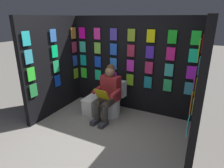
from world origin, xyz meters
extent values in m
plane|color=gray|center=(0.00, 0.00, 0.00)|extent=(30.00, 30.00, 0.00)
cube|color=black|center=(0.00, -1.75, 1.07)|extent=(3.03, 0.10, 2.14)
cube|color=#33E52C|center=(1.28, -1.67, 0.74)|extent=(0.17, 0.01, 0.26)
cube|color=#1ECF88|center=(0.85, -1.67, 0.74)|extent=(0.17, 0.01, 0.26)
cube|color=#A119D7|center=(0.43, -1.67, 0.74)|extent=(0.17, 0.01, 0.26)
cube|color=#7ABE21|center=(0.00, -1.67, 0.74)|extent=(0.17, 0.01, 0.26)
cube|color=teal|center=(-0.43, -1.67, 0.74)|extent=(0.17, 0.01, 0.26)
cube|color=#28B260|center=(-0.85, -1.67, 0.74)|extent=(0.17, 0.01, 0.26)
cube|color=teal|center=(-1.28, -1.67, 0.74)|extent=(0.17, 0.01, 0.26)
cube|color=#11B5A6|center=(1.28, -1.67, 1.08)|extent=(0.17, 0.01, 0.26)
cube|color=blue|center=(0.85, -1.67, 1.08)|extent=(0.17, 0.01, 0.26)
cube|color=blue|center=(0.43, -1.67, 1.08)|extent=(0.17, 0.01, 0.26)
cube|color=#D82CCB|center=(0.00, -1.67, 1.08)|extent=(0.17, 0.01, 0.26)
cube|color=#B5205B|center=(-0.43, -1.67, 1.08)|extent=(0.17, 0.01, 0.26)
cube|color=teal|center=(-0.85, -1.67, 1.08)|extent=(0.17, 0.01, 0.26)
cube|color=#B01AD5|center=(-1.28, -1.67, 1.08)|extent=(0.17, 0.01, 0.26)
cube|color=#36C5A7|center=(1.28, -1.67, 1.41)|extent=(0.17, 0.01, 0.26)
cube|color=#7FC945|center=(0.85, -1.67, 1.41)|extent=(0.17, 0.01, 0.26)
cube|color=blue|center=(0.43, -1.67, 1.41)|extent=(0.17, 0.01, 0.26)
cube|color=#9B2140|center=(0.00, -1.67, 1.41)|extent=(0.17, 0.01, 0.26)
cube|color=#421EAF|center=(-0.43, -1.67, 1.41)|extent=(0.17, 0.01, 0.26)
cube|color=#CF187F|center=(-0.85, -1.67, 1.41)|extent=(0.17, 0.01, 0.26)
cube|color=#14EBA6|center=(-1.28, -1.67, 1.41)|extent=(0.17, 0.01, 0.26)
cube|color=#E70CB7|center=(1.28, -1.67, 1.74)|extent=(0.17, 0.01, 0.26)
cube|color=#E82C9D|center=(0.85, -1.67, 1.74)|extent=(0.17, 0.01, 0.26)
cube|color=#4636AC|center=(0.43, -1.67, 1.74)|extent=(0.17, 0.01, 0.26)
cube|color=olive|center=(0.00, -1.67, 1.74)|extent=(0.17, 0.01, 0.26)
cube|color=#CECC0A|center=(-0.43, -1.67, 1.74)|extent=(0.17, 0.01, 0.26)
cube|color=green|center=(-0.85, -1.67, 1.74)|extent=(0.17, 0.01, 0.26)
cube|color=#1CD736|center=(-1.28, -1.67, 1.74)|extent=(0.17, 0.01, 0.26)
cube|color=black|center=(-1.52, -0.85, 1.07)|extent=(0.10, 1.70, 2.14)
cube|color=#A77018|center=(-1.43, -1.53, 0.74)|extent=(0.01, 0.17, 0.26)
cube|color=#B3CF42|center=(-1.43, -0.85, 0.74)|extent=(0.01, 0.17, 0.26)
cube|color=#2CBADB|center=(-1.43, -0.17, 0.74)|extent=(0.01, 0.17, 0.26)
cube|color=purple|center=(-1.43, -1.53, 1.08)|extent=(0.01, 0.17, 0.26)
cube|color=#9A8E0E|center=(-1.43, -0.85, 1.08)|extent=(0.01, 0.17, 0.26)
cube|color=#B65A1A|center=(-1.43, -0.17, 1.08)|extent=(0.01, 0.17, 0.26)
cube|color=#AD2E1F|center=(-1.43, -1.53, 1.41)|extent=(0.01, 0.17, 0.26)
cube|color=teal|center=(-1.43, -0.85, 1.41)|extent=(0.01, 0.17, 0.26)
cube|color=purple|center=(-1.43, -0.17, 1.41)|extent=(0.01, 0.17, 0.26)
cube|color=#BC5017|center=(-1.43, -1.53, 1.74)|extent=(0.01, 0.17, 0.26)
cube|color=maroon|center=(-1.43, -0.85, 1.74)|extent=(0.01, 0.17, 0.26)
cube|color=#75D029|center=(-1.43, -0.17, 1.74)|extent=(0.01, 0.17, 0.26)
cube|color=black|center=(1.52, -0.85, 1.07)|extent=(0.10, 1.70, 2.14)
cube|color=#2A9044|center=(1.43, -0.17, 0.74)|extent=(0.01, 0.17, 0.26)
cube|color=blue|center=(1.43, -0.85, 0.74)|extent=(0.01, 0.17, 0.26)
cube|color=#6D9B1D|center=(1.43, -1.53, 0.74)|extent=(0.01, 0.17, 0.26)
cube|color=#36E136|center=(1.43, -0.17, 1.08)|extent=(0.01, 0.17, 0.26)
cube|color=#27B56A|center=(1.43, -0.85, 1.08)|extent=(0.01, 0.17, 0.26)
cube|color=#2641B2|center=(1.43, -1.53, 1.08)|extent=(0.01, 0.17, 0.26)
cube|color=#39ADC1|center=(1.43, -0.17, 1.41)|extent=(0.01, 0.17, 0.26)
cube|color=#0CEA78|center=(1.43, -0.85, 1.41)|extent=(0.01, 0.17, 0.26)
cube|color=#9A2345|center=(1.43, -1.53, 1.41)|extent=(0.01, 0.17, 0.26)
cube|color=#27BCC2|center=(1.43, -0.17, 1.74)|extent=(0.01, 0.17, 0.26)
cube|color=#3978D5|center=(1.43, -0.85, 1.74)|extent=(0.01, 0.17, 0.26)
cube|color=#AD7F27|center=(1.43, -1.53, 1.74)|extent=(0.01, 0.17, 0.26)
cylinder|color=white|center=(0.23, -1.17, 0.20)|extent=(0.38, 0.38, 0.40)
cylinder|color=white|center=(0.23, -1.17, 0.41)|extent=(0.41, 0.41, 0.02)
cube|color=white|center=(0.20, -1.43, 0.58)|extent=(0.39, 0.21, 0.36)
cylinder|color=white|center=(0.21, -1.34, 0.58)|extent=(0.39, 0.10, 0.39)
cube|color=maroon|center=(0.23, -1.14, 0.68)|extent=(0.42, 0.26, 0.52)
sphere|color=brown|center=(0.23, -1.11, 1.04)|extent=(0.21, 0.21, 0.21)
sphere|color=#472D19|center=(0.23, -1.14, 1.11)|extent=(0.17, 0.17, 0.17)
cylinder|color=#38332D|center=(0.14, -0.94, 0.44)|extent=(0.19, 0.41, 0.15)
cylinder|color=#38332D|center=(0.34, -0.95, 0.44)|extent=(0.19, 0.41, 0.15)
cylinder|color=#38332D|center=(0.16, -0.76, 0.21)|extent=(0.12, 0.12, 0.42)
cylinder|color=#38332D|center=(0.36, -0.78, 0.21)|extent=(0.12, 0.12, 0.42)
cube|color=#33333D|center=(0.17, -0.70, 0.04)|extent=(0.13, 0.27, 0.09)
cube|color=#33333D|center=(0.37, -0.72, 0.04)|extent=(0.13, 0.27, 0.09)
cylinder|color=maroon|center=(0.02, -0.95, 0.66)|extent=(0.11, 0.32, 0.13)
cylinder|color=maroon|center=(0.46, -0.99, 0.66)|extent=(0.11, 0.32, 0.13)
cube|color=#9E870B|center=(0.26, -0.81, 0.64)|extent=(0.31, 0.16, 0.23)
cube|color=white|center=(0.70, -1.17, 0.17)|extent=(0.27, 0.59, 0.35)
cube|color=white|center=(0.70, -1.17, 0.36)|extent=(0.29, 0.61, 0.03)
camera|label=1|loc=(-1.54, 2.27, 2.11)|focal=30.78mm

